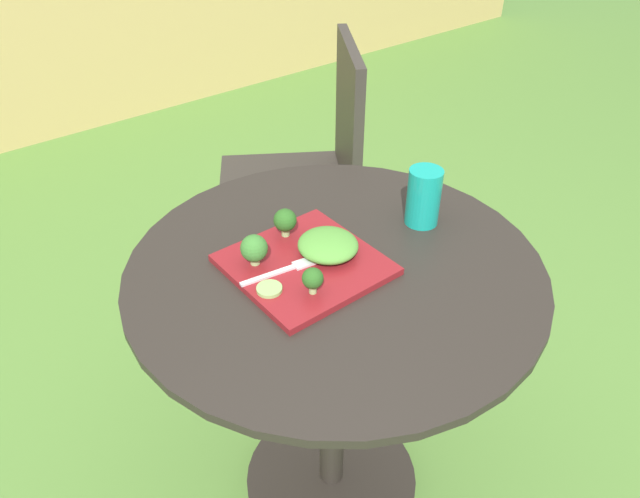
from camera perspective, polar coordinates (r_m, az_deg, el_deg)
ground_plane at (r=1.71m, az=1.05°, el=-21.35°), size 12.00×12.00×0.00m
patio_table at (r=1.36m, az=1.25°, el=-11.37°), size 0.81×0.81×0.74m
patio_chair at (r=1.96m, az=-0.60°, el=8.29°), size 0.61×0.61×0.90m
salad_plate at (r=1.15m, az=-1.46°, el=-1.49°), size 0.27×0.27×0.01m
drinking_glass at (r=1.27m, az=9.72°, el=4.68°), size 0.07×0.07×0.12m
fork at (r=1.12m, az=-3.23°, el=-1.93°), size 0.15×0.04×0.00m
lettuce_mound at (r=1.15m, az=0.67°, el=0.35°), size 0.12×0.12×0.04m
broccoli_floret_0 at (r=1.20m, az=-3.33°, el=2.71°), size 0.05×0.05×0.06m
broccoli_floret_1 at (r=1.12m, az=-6.28°, el=0.05°), size 0.05×0.05×0.06m
broccoli_floret_2 at (r=1.05m, az=-0.70°, el=-2.84°), size 0.04×0.04×0.05m
cucumber_slice_0 at (r=1.07m, az=-4.72°, el=-3.90°), size 0.05×0.05×0.01m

